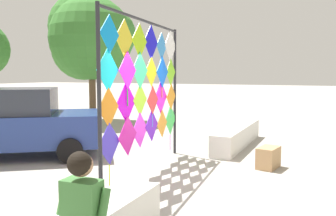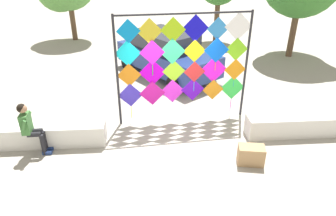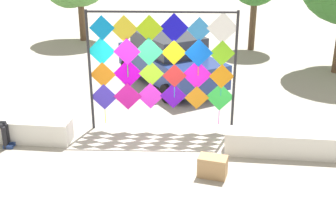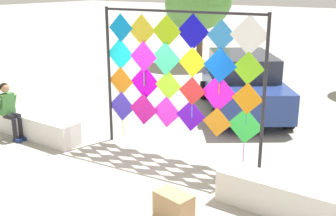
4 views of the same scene
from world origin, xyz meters
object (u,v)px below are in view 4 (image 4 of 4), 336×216
kite_display_rack (179,72)px  seated_vendor (9,107)px  cardboard_box_large (174,206)px  tree_far_right (198,0)px  parked_car (242,83)px

kite_display_rack → seated_vendor: kite_display_rack is taller
cardboard_box_large → tree_far_right: 14.01m
seated_vendor → cardboard_box_large: seated_vendor is taller
kite_display_rack → cardboard_box_large: bearing=-58.7°
parked_car → cardboard_box_large: parked_car is taller
kite_display_rack → seated_vendor: size_ratio=2.69×
kite_display_rack → parked_car: size_ratio=0.81×
seated_vendor → tree_far_right: bearing=96.3°
seated_vendor → kite_display_rack: bearing=20.9°
seated_vendor → parked_car: size_ratio=0.30×
seated_vendor → tree_far_right: tree_far_right is taller
seated_vendor → parked_car: bearing=55.0°
seated_vendor → cardboard_box_large: (5.42, -0.82, -0.60)m
kite_display_rack → parked_car: 3.99m
kite_display_rack → tree_far_right: bearing=118.4°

